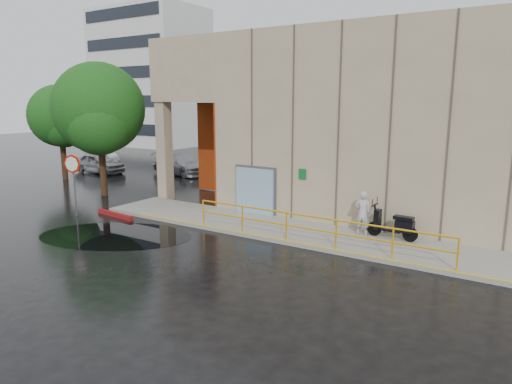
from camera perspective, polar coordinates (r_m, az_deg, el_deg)
ground at (r=16.05m, az=-12.30°, el=-7.30°), size 120.00×120.00×0.00m
sidewalk at (r=17.40m, az=7.97°, el=-5.41°), size 20.00×3.00×0.15m
building at (r=22.45m, az=17.87°, el=8.63°), size 20.00×10.17×8.00m
guardrail at (r=15.95m, az=6.81°, el=-4.68°), size 9.56×0.06×1.03m
distant_building at (r=54.86m, az=-13.00°, el=13.64°), size 12.00×8.08×15.00m
person at (r=17.37m, az=13.19°, el=-2.55°), size 0.65×0.47×1.66m
scooter at (r=17.12m, az=16.80°, el=-2.98°), size 1.86×0.68×1.43m
stop_sign at (r=21.56m, az=-21.92°, el=2.35°), size 0.81×0.26×2.76m
red_curb at (r=21.21m, az=-17.21°, el=-2.72°), size 2.41×0.45×0.18m
puddle at (r=18.30m, az=-17.17°, el=-5.21°), size 6.88×5.71×0.01m
car_a at (r=34.26m, az=-19.06°, el=3.43°), size 4.15×1.70×1.41m
car_b at (r=37.10m, az=-18.78°, el=4.20°), size 5.23×3.89×1.65m
car_c at (r=32.25m, az=-9.38°, el=3.46°), size 5.21×2.93×1.43m
tree_near at (r=25.40m, az=-19.06°, el=9.44°), size 4.75×4.75×7.04m
tree_far at (r=31.92m, az=-23.17°, el=8.45°), size 3.95×3.95×6.08m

